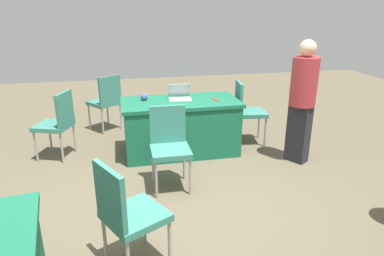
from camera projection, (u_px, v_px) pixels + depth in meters
The scene contains 11 objects.
ground_plane at pixel (182, 209), 3.60m from camera, with size 14.40×14.40×0.00m, color brown.
table_foreground at pixel (181, 126), 4.92m from camera, with size 1.66×0.83×0.77m.
chair_near_front at pixel (106, 99), 5.74m from camera, with size 0.62×0.62×0.96m.
chair_tucked_left at pixel (169, 143), 3.91m from camera, with size 0.45×0.45×0.95m.
chair_tucked_right at pixel (58, 121), 4.68m from camera, with size 0.56×0.56×0.94m.
chair_by_pillar at pixel (247, 108), 5.20m from camera, with size 0.50×0.50×0.97m.
chair_back_row at pixel (127, 211), 2.62m from camera, with size 0.59×0.59×0.94m.
person_attendee_browsing at pixel (302, 97), 4.45m from camera, with size 0.47×0.47×1.64m.
laptop_silver at pixel (180, 96), 4.86m from camera, with size 0.34×0.32×0.21m.
yarn_ball at pixel (144, 97), 4.79m from camera, with size 0.10×0.10×0.10m, color #3F5999.
scissors_red at pixel (216, 100), 4.82m from camera, with size 0.18×0.04×0.01m, color red.
Camera 1 is at (0.56, 3.05, 2.01)m, focal length 31.83 mm.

